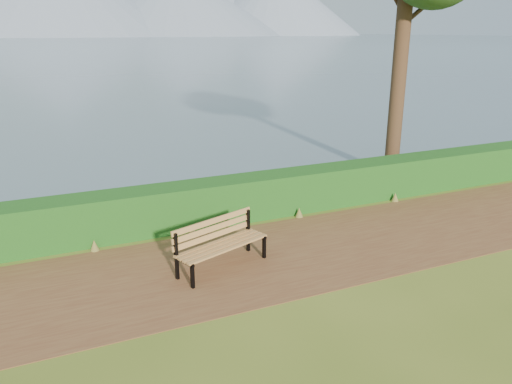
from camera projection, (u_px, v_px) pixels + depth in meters
name	position (u px, v px, depth m)	size (l,w,h in m)	color
ground	(277.00, 263.00, 9.77)	(140.00, 140.00, 0.00)	#4E611B
path	(271.00, 257.00, 10.03)	(40.00, 3.40, 0.01)	brown
hedge	(229.00, 200.00, 11.87)	(32.00, 0.85, 1.00)	#124112
water	(34.00, 40.00, 235.70)	(700.00, 510.00, 0.00)	#405967
bench	(219.00, 240.00, 9.46)	(1.97, 1.16, 0.95)	black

